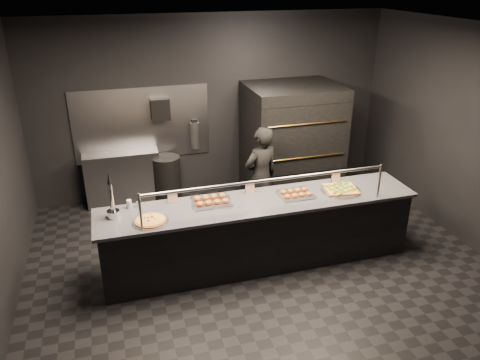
{
  "coord_description": "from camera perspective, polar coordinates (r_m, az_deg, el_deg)",
  "views": [
    {
      "loc": [
        -1.73,
        -5.0,
        3.59
      ],
      "look_at": [
        -0.2,
        0.2,
        1.15
      ],
      "focal_mm": 35.0,
      "sensor_mm": 36.0,
      "label": 1
    }
  ],
  "objects": [
    {
      "name": "fire_extinguisher",
      "position": [
        7.94,
        -5.52,
        5.5
      ],
      "size": [
        0.14,
        0.14,
        0.51
      ],
      "color": "#B2B2B7",
      "rests_on": "room"
    },
    {
      "name": "condiment_jar",
      "position": [
        5.9,
        -13.04,
        -2.85
      ],
      "size": [
        0.16,
        0.06,
        0.1
      ],
      "color": "silver",
      "rests_on": "service_counter"
    },
    {
      "name": "square_pizza",
      "position": [
        6.33,
        12.17,
        -1.13
      ],
      "size": [
        0.53,
        0.53,
        0.05
      ],
      "color": "silver",
      "rests_on": "service_counter"
    },
    {
      "name": "beer_tap",
      "position": [
        5.67,
        -15.31,
        -2.92
      ],
      "size": [
        0.15,
        0.22,
        0.58
      ],
      "color": "silver",
      "rests_on": "service_counter"
    },
    {
      "name": "worker",
      "position": [
        6.99,
        2.56,
        0.4
      ],
      "size": [
        0.65,
        0.52,
        1.55
      ],
      "primitive_type": "imported",
      "rotation": [
        0.0,
        0.0,
        3.44
      ],
      "color": "black",
      "rests_on": "ground"
    },
    {
      "name": "slider_tray_b",
      "position": [
        6.1,
        6.83,
        -1.68
      ],
      "size": [
        0.45,
        0.34,
        0.07
      ],
      "color": "silver",
      "rests_on": "service_counter"
    },
    {
      "name": "towel_dispenser",
      "position": [
        7.71,
        -9.71,
        8.51
      ],
      "size": [
        0.3,
        0.2,
        0.35
      ],
      "primitive_type": "cube",
      "color": "black",
      "rests_on": "room"
    },
    {
      "name": "trash_bin",
      "position": [
        7.94,
        -8.89,
        0.14
      ],
      "size": [
        0.47,
        0.47,
        0.78
      ],
      "primitive_type": "cylinder",
      "color": "black",
      "rests_on": "ground"
    },
    {
      "name": "service_counter",
      "position": [
        6.14,
        2.36,
        -6.39
      ],
      "size": [
        4.1,
        0.78,
        1.37
      ],
      "color": "black",
      "rests_on": "ground"
    },
    {
      "name": "round_pizza",
      "position": [
        5.54,
        -10.85,
        -4.9
      ],
      "size": [
        0.43,
        0.43,
        0.03
      ],
      "color": "silver",
      "rests_on": "service_counter"
    },
    {
      "name": "room",
      "position": [
        5.73,
        2.15,
        2.75
      ],
      "size": [
        6.04,
        6.0,
        3.0
      ],
      "color": "black",
      "rests_on": "ground"
    },
    {
      "name": "slider_tray_a",
      "position": [
        5.88,
        -3.53,
        -2.53
      ],
      "size": [
        0.54,
        0.44,
        0.08
      ],
      "color": "silver",
      "rests_on": "service_counter"
    },
    {
      "name": "prep_shelf",
      "position": [
        7.97,
        -14.08,
        0.21
      ],
      "size": [
        1.2,
        0.35,
        0.9
      ],
      "primitive_type": "cube",
      "color": "#99999E",
      "rests_on": "ground"
    },
    {
      "name": "pizza_oven",
      "position": [
        7.94,
        6.29,
        4.76
      ],
      "size": [
        1.5,
        1.23,
        1.91
      ],
      "color": "black",
      "rests_on": "ground"
    },
    {
      "name": "tent_cards",
      "position": [
        6.14,
        1.88,
        -0.8
      ],
      "size": [
        2.38,
        0.04,
        0.15
      ],
      "color": "white",
      "rests_on": "service_counter"
    }
  ]
}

